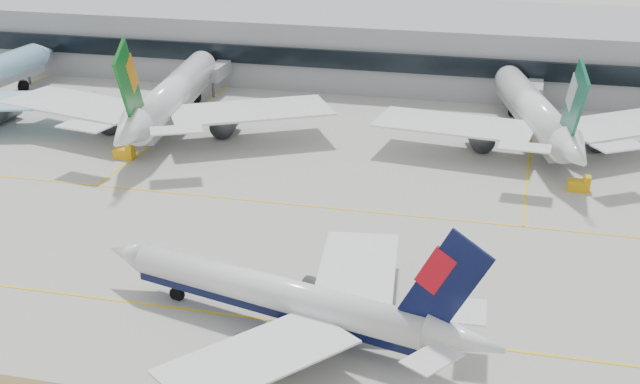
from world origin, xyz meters
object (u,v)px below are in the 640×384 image
(taxiing_airliner, at_px, (290,300))
(widebody_cathay, at_px, (536,115))
(widebody_eva, at_px, (170,99))
(terminal, at_px, (417,44))

(taxiing_airliner, bearing_deg, widebody_cathay, -94.03)
(widebody_eva, height_order, terminal, widebody_eva)
(taxiing_airliner, distance_m, widebody_eva, 80.45)
(widebody_eva, relative_size, terminal, 0.23)
(taxiing_airliner, xyz_separation_m, widebody_cathay, (25.83, 75.27, 1.65))
(taxiing_airliner, relative_size, widebody_eva, 0.79)
(widebody_eva, distance_m, widebody_cathay, 69.34)
(widebody_eva, bearing_deg, widebody_cathay, -90.94)
(taxiing_airliner, relative_size, widebody_cathay, 0.86)
(taxiing_airliner, relative_size, terminal, 0.18)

